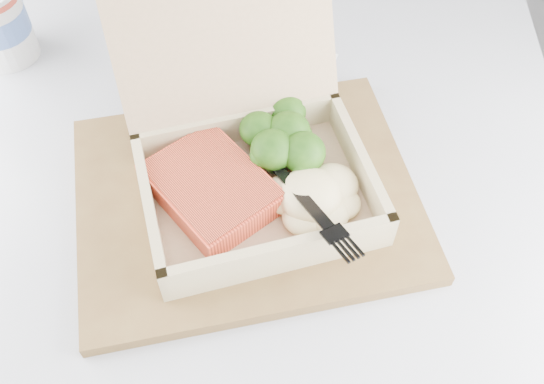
# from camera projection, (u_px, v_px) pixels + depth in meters

# --- Properties ---
(floor) EXTENTS (4.00, 4.00, 0.00)m
(floor) POSITION_uv_depth(u_px,v_px,m) (72.00, 163.00, 1.65)
(floor) COLOR gray
(floor) RESTS_ON ground
(cafe_table) EXTENTS (0.95, 0.95, 0.74)m
(cafe_table) POSITION_uv_depth(u_px,v_px,m) (215.00, 303.00, 0.80)
(cafe_table) COLOR black
(cafe_table) RESTS_ON floor
(serving_tray) EXTENTS (0.44, 0.41, 0.02)m
(serving_tray) POSITION_uv_depth(u_px,v_px,m) (247.00, 197.00, 0.65)
(serving_tray) COLOR brown
(serving_tray) RESTS_ON cafe_table
(takeout_container) EXTENTS (0.33, 0.34, 0.20)m
(takeout_container) POSITION_uv_depth(u_px,v_px,m) (246.00, 139.00, 0.62)
(takeout_container) COLOR tan
(takeout_container) RESTS_ON serving_tray
(salmon_fillet) EXTENTS (0.16, 0.16, 0.03)m
(salmon_fillet) POSITION_uv_depth(u_px,v_px,m) (211.00, 188.00, 0.62)
(salmon_fillet) COLOR #FD5531
(salmon_fillet) RESTS_ON takeout_container
(broccoli_pile) EXTENTS (0.11, 0.11, 0.04)m
(broccoli_pile) POSITION_uv_depth(u_px,v_px,m) (289.00, 137.00, 0.65)
(broccoli_pile) COLOR #326516
(broccoli_pile) RESTS_ON takeout_container
(mashed_potatoes) EXTENTS (0.11, 0.09, 0.04)m
(mashed_potatoes) POSITION_uv_depth(u_px,v_px,m) (310.00, 195.00, 0.61)
(mashed_potatoes) COLOR beige
(mashed_potatoes) RESTS_ON takeout_container
(plastic_fork) EXTENTS (0.12, 0.13, 0.03)m
(plastic_fork) POSITION_uv_depth(u_px,v_px,m) (290.00, 180.00, 0.60)
(plastic_fork) COLOR black
(plastic_fork) RESTS_ON mashed_potatoes
(receipt) EXTENTS (0.10, 0.16, 0.00)m
(receipt) POSITION_uv_depth(u_px,v_px,m) (290.00, 85.00, 0.76)
(receipt) COLOR white
(receipt) RESTS_ON cafe_table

